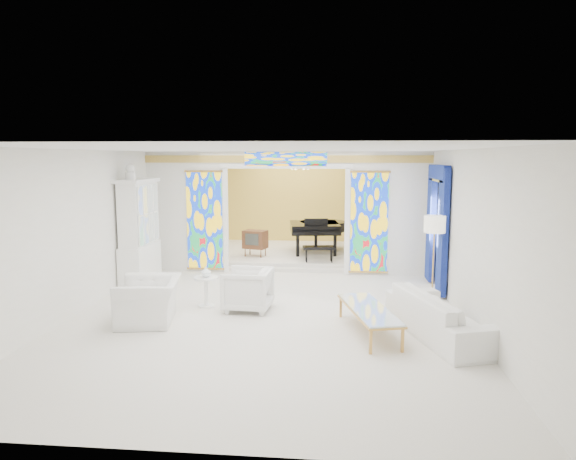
# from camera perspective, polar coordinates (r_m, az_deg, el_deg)

# --- Properties ---
(floor) EXTENTS (12.00, 12.00, 0.00)m
(floor) POSITION_cam_1_polar(r_m,az_deg,el_deg) (10.99, -1.22, -7.01)
(floor) COLOR silver
(floor) RESTS_ON ground
(ceiling) EXTENTS (7.00, 12.00, 0.02)m
(ceiling) POSITION_cam_1_polar(r_m,az_deg,el_deg) (10.61, -1.27, 8.83)
(ceiling) COLOR white
(ceiling) RESTS_ON wall_back
(wall_back) EXTENTS (7.00, 0.02, 3.00)m
(wall_back) POSITION_cam_1_polar(r_m,az_deg,el_deg) (16.64, 1.14, 3.38)
(wall_back) COLOR silver
(wall_back) RESTS_ON floor
(wall_front) EXTENTS (7.00, 0.02, 3.00)m
(wall_front) POSITION_cam_1_polar(r_m,az_deg,el_deg) (4.89, -9.46, -8.15)
(wall_front) COLOR silver
(wall_front) RESTS_ON floor
(wall_left) EXTENTS (0.02, 12.00, 3.00)m
(wall_left) POSITION_cam_1_polar(r_m,az_deg,el_deg) (11.63, -18.65, 0.94)
(wall_left) COLOR silver
(wall_left) RESTS_ON floor
(wall_right) EXTENTS (0.02, 12.00, 3.00)m
(wall_right) POSITION_cam_1_polar(r_m,az_deg,el_deg) (10.87, 17.41, 0.52)
(wall_right) COLOR silver
(wall_right) RESTS_ON floor
(partition_wall) EXTENTS (7.00, 0.22, 3.00)m
(partition_wall) POSITION_cam_1_polar(r_m,az_deg,el_deg) (12.65, -0.21, 2.60)
(partition_wall) COLOR silver
(partition_wall) RESTS_ON floor
(stained_glass_left) EXTENTS (0.90, 0.04, 2.40)m
(stained_glass_left) POSITION_cam_1_polar(r_m,az_deg,el_deg) (12.94, -9.24, 1.05)
(stained_glass_left) COLOR gold
(stained_glass_left) RESTS_ON partition_wall
(stained_glass_right) EXTENTS (0.90, 0.04, 2.40)m
(stained_glass_right) POSITION_cam_1_polar(r_m,az_deg,el_deg) (12.55, 9.01, 0.84)
(stained_glass_right) COLOR gold
(stained_glass_right) RESTS_ON partition_wall
(stained_glass_transom) EXTENTS (2.00, 0.04, 0.34)m
(stained_glass_transom) POSITION_cam_1_polar(r_m,az_deg,el_deg) (12.49, -0.26, 7.89)
(stained_glass_transom) COLOR gold
(stained_glass_transom) RESTS_ON partition_wall
(alcove_platform) EXTENTS (6.80, 3.80, 0.18)m
(alcove_platform) POSITION_cam_1_polar(r_m,az_deg,el_deg) (14.95, 0.58, -2.61)
(alcove_platform) COLOR silver
(alcove_platform) RESTS_ON floor
(gold_curtain_back) EXTENTS (6.70, 0.10, 2.90)m
(gold_curtain_back) POSITION_cam_1_polar(r_m,az_deg,el_deg) (16.52, 1.11, 3.35)
(gold_curtain_back) COLOR #DEC04D
(gold_curtain_back) RESTS_ON wall_back
(chandelier) EXTENTS (0.48, 0.48, 0.30)m
(chandelier) POSITION_cam_1_polar(r_m,az_deg,el_deg) (14.58, 1.35, 6.85)
(chandelier) COLOR #C18E43
(chandelier) RESTS_ON ceiling
(blue_drapes) EXTENTS (0.14, 1.85, 2.65)m
(blue_drapes) POSITION_cam_1_polar(r_m,az_deg,el_deg) (11.52, 16.23, 1.36)
(blue_drapes) COLOR navy
(blue_drapes) RESTS_ON wall_right
(china_cabinet) EXTENTS (0.56, 1.46, 2.72)m
(china_cabinet) POSITION_cam_1_polar(r_m,az_deg,el_deg) (12.11, -16.21, -0.27)
(china_cabinet) COLOR white
(china_cabinet) RESTS_ON floor
(armchair_left) EXTENTS (1.22, 1.33, 0.76)m
(armchair_left) POSITION_cam_1_polar(r_m,az_deg,el_deg) (9.35, -15.18, -7.59)
(armchair_left) COLOR silver
(armchair_left) RESTS_ON floor
(armchair_right) EXTENTS (0.93, 0.90, 0.79)m
(armchair_right) POSITION_cam_1_polar(r_m,az_deg,el_deg) (9.74, -4.51, -6.60)
(armchair_right) COLOR white
(armchair_right) RESTS_ON floor
(sofa) EXTENTS (1.62, 2.58, 0.70)m
(sofa) POSITION_cam_1_polar(r_m,az_deg,el_deg) (8.70, 16.78, -9.04)
(sofa) COLOR white
(sofa) RESTS_ON floor
(side_table) EXTENTS (0.49, 0.49, 0.58)m
(side_table) POSITION_cam_1_polar(r_m,az_deg,el_deg) (10.06, -9.08, -6.29)
(side_table) COLOR white
(side_table) RESTS_ON floor
(vase) EXTENTS (0.23, 0.23, 0.21)m
(vase) POSITION_cam_1_polar(r_m,az_deg,el_deg) (9.99, -9.12, -4.59)
(vase) COLOR silver
(vase) RESTS_ON side_table
(coffee_table) EXTENTS (1.02, 1.99, 0.43)m
(coffee_table) POSITION_cam_1_polar(r_m,az_deg,el_deg) (8.57, 8.96, -8.77)
(coffee_table) COLOR white
(coffee_table) RESTS_ON floor
(floor_lamp) EXTENTS (0.45, 0.45, 1.72)m
(floor_lamp) POSITION_cam_1_polar(r_m,az_deg,el_deg) (10.56, 15.98, 0.18)
(floor_lamp) COLOR #C18E43
(floor_lamp) RESTS_ON floor
(grand_piano) EXTENTS (1.74, 2.70, 1.02)m
(grand_piano) POSITION_cam_1_polar(r_m,az_deg,el_deg) (14.66, 3.41, 0.27)
(grand_piano) COLOR black
(grand_piano) RESTS_ON alcove_platform
(tv_console) EXTENTS (0.70, 0.57, 0.71)m
(tv_console) POSITION_cam_1_polar(r_m,az_deg,el_deg) (14.01, -3.67, -1.06)
(tv_console) COLOR brown
(tv_console) RESTS_ON alcove_platform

